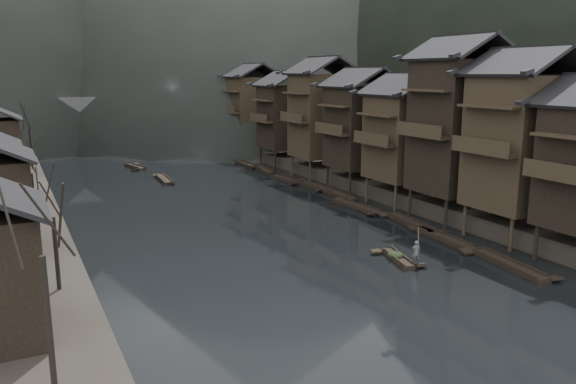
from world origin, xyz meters
TOP-DOWN VIEW (x-y plane):
  - water at (0.00, 0.00)m, footprint 300.00×300.00m
  - right_bank at (35.00, 40.00)m, footprint 40.00×200.00m
  - stilt_houses at (17.28, 19.10)m, footprint 9.00×67.60m
  - bare_trees at (-17.00, 15.29)m, footprint 3.89×60.74m
  - moored_sampans at (12.03, 23.72)m, footprint 3.36×66.86m
  - midriver_boats at (-2.57, 48.78)m, footprint 3.93×33.21m
  - stone_bridge at (-0.00, 72.00)m, footprint 40.00×6.00m
  - hero_sampan at (5.30, -1.40)m, footprint 1.90×4.48m
  - cargo_heap at (5.25, -1.21)m, footprint 0.98×1.28m
  - boatman at (5.68, -2.90)m, footprint 0.70×0.58m
  - bamboo_pole at (5.88, -2.90)m, footprint 1.64×1.69m

SIDE VIEW (x-z plane):
  - water at x=0.00m, z-range 0.00..0.00m
  - midriver_boats at x=-2.57m, z-range -0.02..0.43m
  - hero_sampan at x=5.30m, z-range -0.01..0.42m
  - moored_sampans at x=12.03m, z-range -0.03..0.44m
  - cargo_heap at x=5.25m, z-range 0.43..1.01m
  - right_bank at x=35.00m, z-range 0.00..1.80m
  - boatman at x=5.68m, z-range 0.43..2.08m
  - bamboo_pole at x=5.88m, z-range 2.08..5.55m
  - stone_bridge at x=0.00m, z-range 0.61..9.61m
  - bare_trees at x=-17.00m, z-range 2.49..10.28m
  - stilt_houses at x=17.28m, z-range 0.78..17.35m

